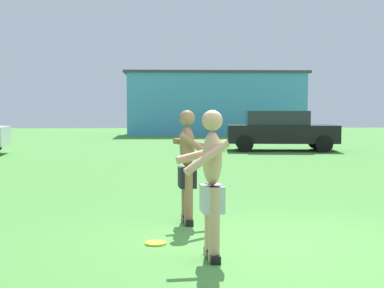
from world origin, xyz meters
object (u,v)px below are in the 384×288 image
(player_near, at_px, (211,181))
(car_black_near_post, at_px, (280,130))
(player_in_black, at_px, (188,164))
(frisbee, at_px, (156,243))

(player_near, height_order, car_black_near_post, player_near)
(player_in_black, height_order, car_black_near_post, player_in_black)
(frisbee, xyz_separation_m, car_black_near_post, (4.73, 15.16, 0.81))
(player_near, xyz_separation_m, frisbee, (-0.64, 0.74, -0.88))
(frisbee, distance_m, car_black_near_post, 15.90)
(frisbee, bearing_deg, player_near, -48.90)
(player_near, distance_m, player_in_black, 2.03)
(player_in_black, xyz_separation_m, frisbee, (-0.46, -1.28, -0.87))
(player_near, relative_size, player_in_black, 1.01)
(player_in_black, distance_m, frisbee, 1.62)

